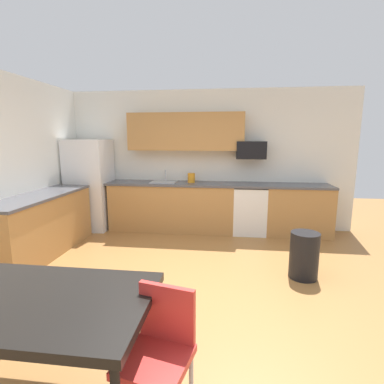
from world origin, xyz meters
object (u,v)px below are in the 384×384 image
dining_table (42,307)px  trash_bin (304,255)px  refrigerator (90,185)px  oven_range (249,209)px  kettle (191,178)px  microwave (251,150)px  chair_near_table (160,346)px

dining_table → trash_bin: 3.03m
refrigerator → oven_range: size_ratio=1.93×
kettle → microwave: bearing=2.6°
oven_range → trash_bin: 1.89m
dining_table → microwave: bearing=68.4°
oven_range → trash_bin: bearing=-72.1°
oven_range → dining_table: bearing=-112.1°
dining_table → trash_bin: bearing=44.2°
chair_near_table → trash_bin: bearing=56.6°
oven_range → chair_near_table: 3.98m
refrigerator → microwave: 3.19m
oven_range → kettle: kettle is taller
chair_near_table → dining_table: bearing=179.4°
microwave → oven_range: bearing=-90.0°
microwave → trash_bin: bearing=-73.0°
dining_table → oven_range: bearing=67.9°
dining_table → kettle: kettle is taller
microwave → trash_bin: microwave is taller
refrigerator → kettle: bearing=3.7°
trash_bin → kettle: size_ratio=3.00×
trash_bin → refrigerator: bearing=155.1°
chair_near_table → trash_bin: chair_near_table is taller
oven_range → chair_near_table: bearing=-101.7°
oven_range → microwave: (0.00, 0.10, 1.11)m
refrigerator → kettle: (2.00, 0.13, 0.14)m
oven_range → dining_table: 4.20m
microwave → chair_near_table: 4.21m
microwave → dining_table: (-1.58, -3.98, -0.86)m
oven_range → kettle: size_ratio=4.55×
dining_table → refrigerator: bearing=111.9°
oven_range → microwave: size_ratio=1.69×
kettle → trash_bin: bearing=-47.4°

